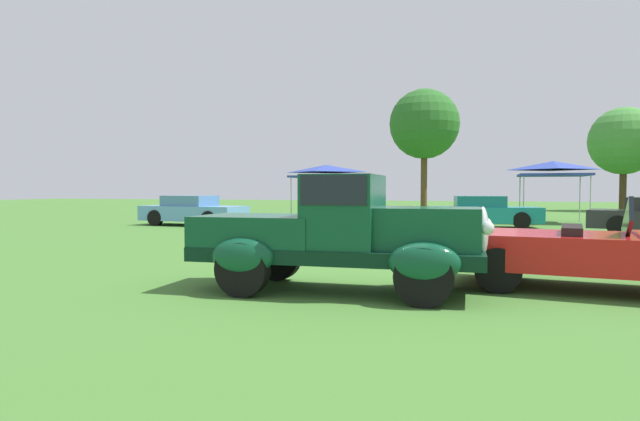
% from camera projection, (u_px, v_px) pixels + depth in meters
% --- Properties ---
extents(ground_plane, '(120.00, 120.00, 0.00)m').
position_uv_depth(ground_plane, '(353.00, 287.00, 8.31)').
color(ground_plane, '#42752D').
extents(feature_pickup_truck, '(4.27, 1.89, 1.70)m').
position_uv_depth(feature_pickup_truck, '(340.00, 233.00, 7.93)').
color(feature_pickup_truck, black).
rests_on(feature_pickup_truck, ground_plane).
extents(neighbor_convertible, '(4.84, 2.33, 1.40)m').
position_uv_depth(neighbor_convertible, '(615.00, 252.00, 7.91)').
color(neighbor_convertible, red).
rests_on(neighbor_convertible, ground_plane).
extents(show_car_skyblue, '(4.49, 2.16, 1.22)m').
position_uv_depth(show_car_skyblue, '(192.00, 211.00, 22.31)').
color(show_car_skyblue, '#669EDB').
rests_on(show_car_skyblue, ground_plane).
extents(show_car_burgundy, '(4.84, 2.93, 1.22)m').
position_uv_depth(show_car_burgundy, '(357.00, 212.00, 21.49)').
color(show_car_burgundy, maroon).
rests_on(show_car_burgundy, ground_plane).
extents(show_car_teal, '(4.34, 2.26, 1.22)m').
position_uv_depth(show_car_teal, '(483.00, 212.00, 21.07)').
color(show_car_teal, teal).
rests_on(show_car_teal, ground_plane).
extents(canopy_tent_left_field, '(3.10, 3.10, 2.71)m').
position_uv_depth(canopy_tent_left_field, '(326.00, 171.00, 27.70)').
color(canopy_tent_left_field, '#B7B7BC').
rests_on(canopy_tent_left_field, ground_plane).
extents(canopy_tent_center_field, '(2.86, 2.86, 2.71)m').
position_uv_depth(canopy_tent_center_field, '(553.00, 168.00, 23.91)').
color(canopy_tent_center_field, '#B7B7BC').
rests_on(canopy_tent_center_field, ground_plane).
extents(treeline_far_left, '(4.81, 4.81, 8.37)m').
position_uv_depth(treeline_far_left, '(424.00, 124.00, 37.66)').
color(treeline_far_left, brown).
rests_on(treeline_far_left, ground_plane).
extents(treeline_mid_left, '(4.49, 4.49, 6.94)m').
position_uv_depth(treeline_mid_left, '(624.00, 141.00, 36.42)').
color(treeline_mid_left, '#47331E').
rests_on(treeline_mid_left, ground_plane).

